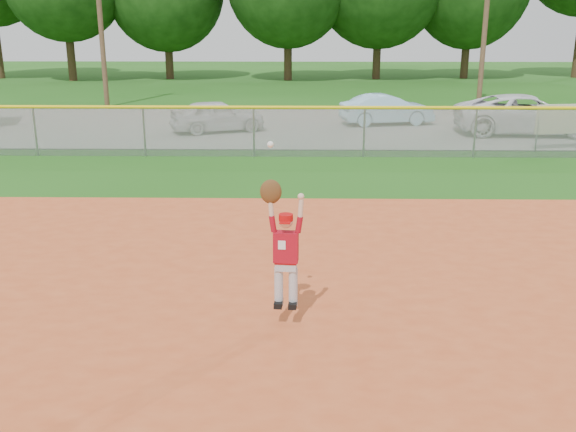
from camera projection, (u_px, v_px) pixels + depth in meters
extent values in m
plane|color=#1C5112|center=(210.00, 284.00, 10.04)|extent=(120.00, 120.00, 0.00)
cube|color=#BF4B22|center=(174.00, 388.00, 7.16)|extent=(24.00, 16.00, 0.04)
cube|color=gray|center=(265.00, 126.00, 25.35)|extent=(44.00, 10.00, 0.03)
imported|color=silver|center=(218.00, 116.00, 23.75)|extent=(3.74, 2.58, 1.18)
imported|color=#9ACDE6|center=(387.00, 109.00, 25.44)|extent=(3.80, 1.99, 1.19)
imported|color=white|center=(527.00, 114.00, 23.23)|extent=(5.19, 2.56, 1.42)
cylinder|color=gray|center=(537.00, 134.00, 20.17)|extent=(0.06, 0.06, 1.11)
cube|color=#F7EBCA|center=(560.00, 119.00, 20.18)|extent=(1.64, 0.41, 0.93)
cube|color=gray|center=(254.00, 132.00, 19.39)|extent=(40.00, 0.03, 1.50)
cylinder|color=yellow|center=(253.00, 107.00, 19.17)|extent=(40.00, 0.10, 0.10)
cylinder|color=gray|center=(35.00, 132.00, 19.51)|extent=(0.06, 0.06, 1.50)
cylinder|color=gray|center=(144.00, 132.00, 19.45)|extent=(0.06, 0.06, 1.50)
cylinder|color=gray|center=(254.00, 132.00, 19.39)|extent=(0.06, 0.06, 1.50)
cylinder|color=gray|center=(364.00, 133.00, 19.33)|extent=(0.06, 0.06, 1.50)
cylinder|color=gray|center=(475.00, 133.00, 19.27)|extent=(0.06, 0.06, 1.50)
cylinder|color=#4C3823|center=(100.00, 10.00, 29.93)|extent=(0.24, 0.24, 9.00)
cylinder|color=#4C3823|center=(486.00, 10.00, 29.62)|extent=(0.24, 0.24, 9.00)
cylinder|color=#422D1C|center=(70.00, 48.00, 44.61)|extent=(0.56, 0.56, 4.43)
cylinder|color=#422D1C|center=(169.00, 50.00, 46.12)|extent=(0.56, 0.56, 4.11)
cylinder|color=#422D1C|center=(288.00, 47.00, 44.91)|extent=(0.56, 0.56, 4.64)
cylinder|color=#422D1C|center=(377.00, 44.00, 45.91)|extent=(0.56, 0.56, 4.89)
cylinder|color=#422D1C|center=(466.00, 45.00, 46.45)|extent=(0.56, 0.56, 4.78)
cylinder|color=silver|center=(279.00, 287.00, 8.51)|extent=(0.13, 0.13, 0.53)
cylinder|color=silver|center=(293.00, 287.00, 8.49)|extent=(0.13, 0.13, 0.53)
cube|color=black|center=(279.00, 304.00, 8.54)|extent=(0.13, 0.22, 0.07)
cube|color=black|center=(293.00, 304.00, 8.52)|extent=(0.13, 0.22, 0.07)
cube|color=silver|center=(286.00, 266.00, 8.41)|extent=(0.29, 0.17, 0.11)
cube|color=maroon|center=(286.00, 261.00, 8.39)|extent=(0.30, 0.19, 0.04)
cube|color=#A00B1B|center=(286.00, 247.00, 8.33)|extent=(0.33, 0.20, 0.41)
cube|color=white|center=(282.00, 245.00, 8.24)|extent=(0.10, 0.02, 0.12)
sphere|color=beige|center=(286.00, 221.00, 8.23)|extent=(0.20, 0.20, 0.18)
cylinder|color=#B70B0B|center=(286.00, 217.00, 8.22)|extent=(0.20, 0.20, 0.09)
cube|color=#B70B0B|center=(285.00, 222.00, 8.14)|extent=(0.15, 0.12, 0.02)
cylinder|color=#A00B1B|center=(273.00, 224.00, 8.26)|extent=(0.11, 0.08, 0.22)
cylinder|color=beige|center=(271.00, 207.00, 8.20)|extent=(0.09, 0.07, 0.24)
ellipsoid|color=#4C2D14|center=(271.00, 192.00, 8.14)|extent=(0.29, 0.15, 0.32)
sphere|color=white|center=(270.00, 144.00, 7.97)|extent=(0.09, 0.09, 0.08)
cylinder|color=#A00B1B|center=(299.00, 225.00, 8.23)|extent=(0.11, 0.08, 0.22)
cylinder|color=beige|center=(301.00, 208.00, 8.16)|extent=(0.09, 0.07, 0.24)
sphere|color=beige|center=(301.00, 197.00, 8.12)|extent=(0.09, 0.09, 0.09)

